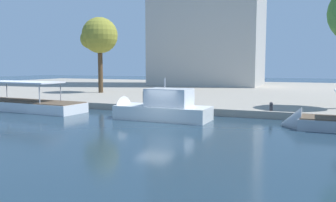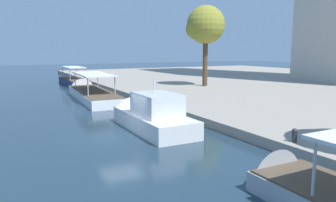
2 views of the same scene
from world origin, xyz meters
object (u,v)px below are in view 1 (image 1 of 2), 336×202
object	(u,v)px
tour_boat_1	(14,106)
tree_0	(99,36)
motor_yacht_2	(156,110)
mooring_bollard_0	(271,106)

from	to	relation	value
tour_boat_1	tree_0	world-z (taller)	tree_0
motor_yacht_2	mooring_bollard_0	distance (m)	9.62
tour_boat_1	tree_0	bearing A→B (deg)	-86.51
tour_boat_1	tree_0	size ratio (longest dim) A/B	1.45
motor_yacht_2	mooring_bollard_0	world-z (taller)	motor_yacht_2
tree_0	mooring_bollard_0	bearing A→B (deg)	-24.39
motor_yacht_2	tree_0	world-z (taller)	tree_0
tour_boat_1	mooring_bollard_0	bearing A→B (deg)	-167.35
tree_0	motor_yacht_2	bearing A→B (deg)	-44.06
motor_yacht_2	tree_0	bearing A→B (deg)	-44.01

